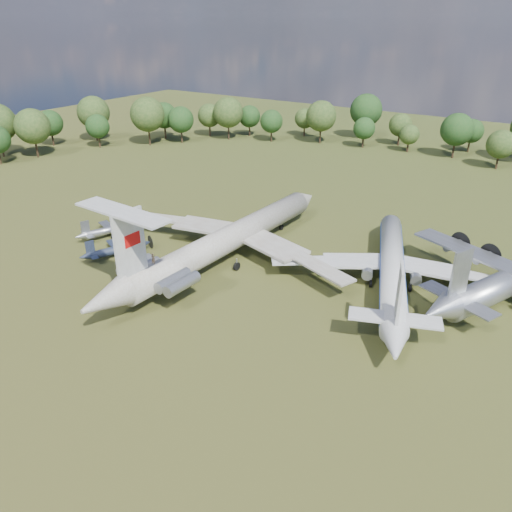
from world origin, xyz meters
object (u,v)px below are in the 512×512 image
Objects in this scene: tu104_jet at (391,271)px; small_prop_west at (117,251)px; small_prop_northwest at (111,231)px; person_on_il62 at (153,259)px; il62_airliner at (229,244)px; an12_transport at (507,285)px.

small_prop_west is (-40.79, -15.47, -1.39)m from tu104_jet.
tu104_jet reaches higher than small_prop_west.
small_prop_northwest is 25.99m from person_on_il62.
small_prop_west is (-15.88, -9.34, -1.89)m from il62_airliner.
person_on_il62 is at bearing -123.24° from an12_transport.
il62_airliner reaches higher than an12_transport.
person_on_il62 is at bearing -90.00° from il62_airliner.
person_on_il62 is at bearing 0.05° from small_prop_west.
an12_transport reaches higher than small_prop_northwest.
person_on_il62 is at bearing -159.78° from tu104_jet.
small_prop_northwest is at bearing -35.15° from person_on_il62.
tu104_jet is 1.32× the size of an12_transport.
small_prop_west is 0.96× the size of small_prop_northwest.
il62_airliner is at bearing -99.99° from person_on_il62.
small_prop_northwest is (-7.31, 5.17, 0.04)m from small_prop_west.
il62_airliner is at bearing 173.25° from tu104_jet.
il62_airliner is 4.41× the size of small_prop_west.
person_on_il62 reaches higher than tu104_jet.
an12_transport is at bearing 17.93° from il62_airliner.
an12_transport is at bearing -153.81° from person_on_il62.
tu104_jet is at bearing 16.33° from il62_airliner.
small_prop_west is at bearing -179.80° from tu104_jet.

